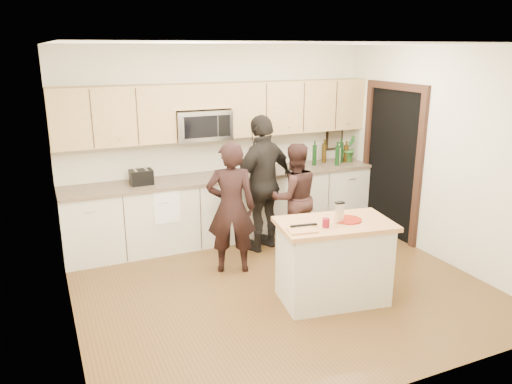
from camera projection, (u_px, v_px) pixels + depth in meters
name	position (u px, v px, depth m)	size (l,w,h in m)	color
floor	(280.00, 286.00, 5.79)	(4.50, 4.50, 0.00)	brown
room_shell	(282.00, 138.00, 5.31)	(4.52, 4.02, 2.71)	beige
back_cabinetry	(227.00, 206.00, 7.14)	(4.50, 0.66, 0.94)	beige
upper_cabinetry	(224.00, 109.00, 6.90)	(4.50, 0.33, 0.75)	tan
microwave	(202.00, 125.00, 6.79)	(0.76, 0.41, 0.40)	silver
doorway	(392.00, 157.00, 7.13)	(0.06, 1.25, 2.20)	black
framed_picture	(334.00, 138.00, 7.94)	(0.30, 0.03, 0.38)	black
dish_towel	(164.00, 196.00, 6.51)	(0.34, 0.60, 0.48)	white
island	(333.00, 261.00, 5.36)	(1.29, 0.88, 0.90)	beige
red_plate	(348.00, 220.00, 5.28)	(0.29, 0.29, 0.02)	maroon
box_grater	(340.00, 212.00, 5.17)	(0.09, 0.06, 0.21)	silver
drink_glass	(326.00, 223.00, 5.07)	(0.07, 0.07, 0.09)	maroon
cutting_board	(302.00, 230.00, 4.97)	(0.28, 0.19, 0.02)	#B3824A
tongs	(304.00, 225.00, 5.06)	(0.29, 0.03, 0.02)	black
knife	(304.00, 227.00, 5.04)	(0.19, 0.02, 0.01)	silver
toaster	(141.00, 177.00, 6.50)	(0.29, 0.22, 0.20)	black
bottle_cluster	(335.00, 152.00, 7.67)	(0.63, 0.33, 0.37)	black
orchid	(349.00, 148.00, 7.79)	(0.22, 0.18, 0.41)	#2E6729
woman_left	(231.00, 208.00, 5.98)	(0.59, 0.39, 1.62)	black
woman_center	(294.00, 197.00, 6.66)	(0.71, 0.56, 1.47)	black
woman_right	(263.00, 184.00, 6.65)	(1.07, 0.45, 1.83)	black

